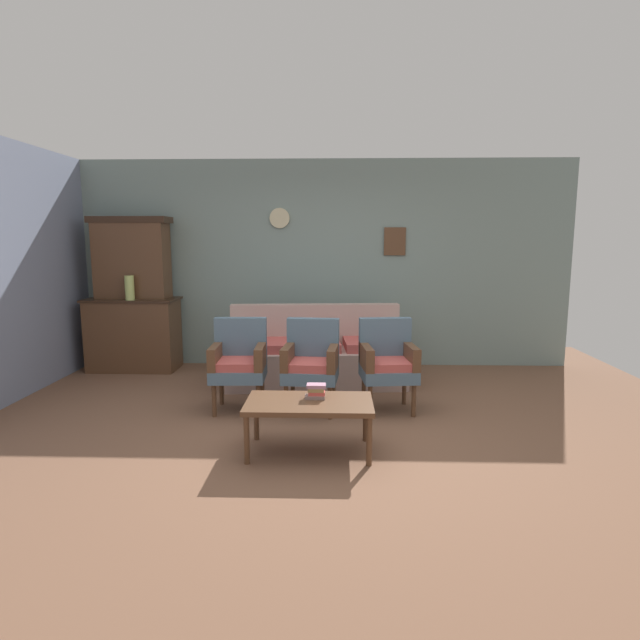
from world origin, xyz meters
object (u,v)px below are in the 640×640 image
Objects in this scene: vase_on_cabinet at (130,288)px; armchair_near_cabinet at (388,360)px; coffee_table at (309,407)px; armchair_near_couch_end at (239,360)px; floral_couch at (316,355)px; book_stack_on_table at (316,391)px; armchair_row_middle at (311,361)px; side_cabinet at (134,334)px.

armchair_near_cabinet is at bearing -23.35° from vase_on_cabinet.
coffee_table is (2.35, -2.40, -0.71)m from vase_on_cabinet.
armchair_near_couch_end is 1.00× the size of armchair_near_cabinet.
floral_couch is 12.66× the size of book_stack_on_table.
floral_couch is at bearing 89.51° from armchair_row_middle.
vase_on_cabinet is 0.34× the size of armchair_row_middle.
armchair_near_cabinet is 5.44× the size of book_stack_on_table.
armchair_near_couch_end is at bearing -126.18° from floral_couch.
vase_on_cabinet is at bearing 135.97° from book_stack_on_table.
armchair_row_middle is 0.75m from armchair_near_cabinet.
armchair_near_couch_end is 1.47m from armchair_near_cabinet.
vase_on_cabinet is 3.40m from book_stack_on_table.
armchair_near_cabinet is (3.07, -1.33, -0.58)m from vase_on_cabinet.
armchair_near_cabinet is at bearing 56.16° from book_stack_on_table.
floral_couch is 2.33× the size of armchair_row_middle.
armchair_row_middle is at bearing -90.49° from floral_couch.
coffee_table is (-0.72, -1.07, -0.12)m from armchair_near_cabinet.
floral_couch is 2.10× the size of coffee_table.
vase_on_cabinet is at bearing 156.65° from armchair_near_cabinet.
armchair_near_cabinet is at bearing -52.23° from floral_couch.
vase_on_cabinet is 3.39m from armchair_near_cabinet.
floral_couch is 1.23m from armchair_near_cabinet.
side_cabinet is 2.45m from floral_couch.
side_cabinet is at bearing 166.99° from floral_couch.
book_stack_on_table is at bearing 56.05° from coffee_table.
armchair_near_cabinet is 1.30m from coffee_table.
armchair_row_middle is (2.37, -1.56, 0.03)m from side_cabinet.
book_stack_on_table is (0.08, -1.96, 0.16)m from floral_couch.
floral_couch is 2.03m from coffee_table.
armchair_row_middle is (0.72, -0.02, 0.00)m from armchair_near_couch_end.
side_cabinet is at bearing 146.67° from armchair_row_middle.
armchair_row_middle is 0.95m from book_stack_on_table.
vase_on_cabinet is 3.43m from coffee_table.
vase_on_cabinet reaches higher than book_stack_on_table.
side_cabinet is 3.47m from armchair_near_cabinet.
armchair_near_cabinet reaches higher than book_stack_on_table.
side_cabinet is 0.55× the size of floral_couch.
floral_couch and armchair_near_cabinet have the same top height.
armchair_row_middle is 1.03m from coffee_table.
armchair_row_middle is 1.00× the size of armchair_near_cabinet.
armchair_near_couch_end and armchair_row_middle have the same top height.
armchair_near_cabinet is 0.90× the size of coffee_table.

